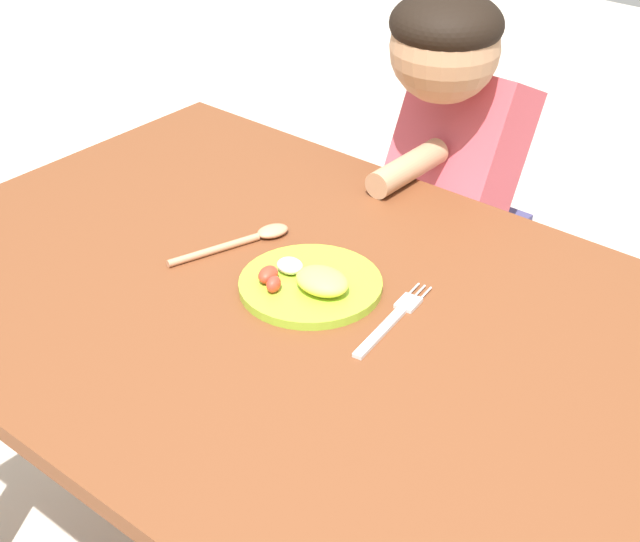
{
  "coord_description": "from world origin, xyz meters",
  "views": [
    {
      "loc": [
        0.64,
        -0.83,
        1.51
      ],
      "look_at": [
        -0.1,
        0.06,
        0.76
      ],
      "focal_mm": 53.59,
      "sensor_mm": 36.0,
      "label": 1
    }
  ],
  "objects_px": {
    "fork": "(393,319)",
    "spoon": "(249,239)",
    "plate": "(310,283)",
    "person": "(454,215)"
  },
  "relations": [
    {
      "from": "fork",
      "to": "spoon",
      "type": "relative_size",
      "value": 0.98
    },
    {
      "from": "plate",
      "to": "person",
      "type": "xyz_separation_m",
      "value": [
        -0.1,
        0.54,
        -0.15
      ]
    },
    {
      "from": "plate",
      "to": "fork",
      "type": "bearing_deg",
      "value": 6.04
    },
    {
      "from": "fork",
      "to": "spoon",
      "type": "height_order",
      "value": "spoon"
    },
    {
      "from": "fork",
      "to": "spoon",
      "type": "bearing_deg",
      "value": 76.86
    },
    {
      "from": "fork",
      "to": "person",
      "type": "distance_m",
      "value": 0.59
    },
    {
      "from": "plate",
      "to": "fork",
      "type": "relative_size",
      "value": 1.05
    },
    {
      "from": "spoon",
      "to": "person",
      "type": "height_order",
      "value": "person"
    },
    {
      "from": "plate",
      "to": "spoon",
      "type": "height_order",
      "value": "plate"
    },
    {
      "from": "spoon",
      "to": "person",
      "type": "xyz_separation_m",
      "value": [
        0.06,
        0.5,
        -0.15
      ]
    }
  ]
}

